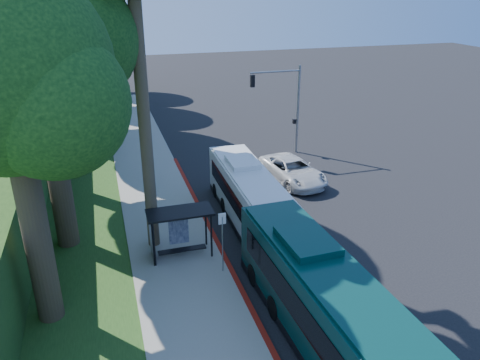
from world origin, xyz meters
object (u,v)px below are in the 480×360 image
object	(u,v)px
white_bus	(251,198)
teal_bus	(328,307)
pickup	(293,170)
bus_shelter	(175,224)

from	to	relation	value
white_bus	teal_bus	size ratio (longest dim) A/B	0.90
white_bus	pickup	size ratio (longest dim) A/B	1.89
bus_shelter	teal_bus	bearing A→B (deg)	-61.58
white_bus	pickup	bearing A→B (deg)	48.42
bus_shelter	white_bus	distance (m)	5.13
teal_bus	white_bus	bearing A→B (deg)	86.22
white_bus	teal_bus	xyz separation A→B (m)	(-0.36, -10.09, 0.17)
bus_shelter	white_bus	size ratio (longest dim) A/B	0.29
pickup	white_bus	bearing A→B (deg)	-141.47
bus_shelter	teal_bus	distance (m)	9.04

